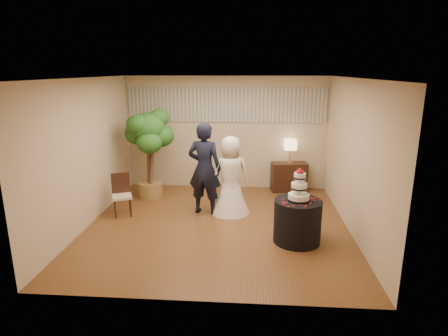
# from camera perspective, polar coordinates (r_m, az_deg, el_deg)

# --- Properties ---
(floor) EXTENTS (5.00, 5.00, 0.00)m
(floor) POSITION_cam_1_polar(r_m,az_deg,el_deg) (7.40, -1.01, -8.66)
(floor) COLOR brown
(floor) RESTS_ON ground
(ceiling) EXTENTS (5.00, 5.00, 0.00)m
(ceiling) POSITION_cam_1_polar(r_m,az_deg,el_deg) (6.79, -1.12, 13.55)
(ceiling) COLOR white
(ceiling) RESTS_ON wall_back
(wall_back) EXTENTS (5.00, 0.06, 2.80)m
(wall_back) POSITION_cam_1_polar(r_m,az_deg,el_deg) (9.41, 0.34, 5.34)
(wall_back) COLOR #C8B494
(wall_back) RESTS_ON ground
(wall_front) EXTENTS (5.00, 0.06, 2.80)m
(wall_front) POSITION_cam_1_polar(r_m,az_deg,el_deg) (4.58, -3.94, -5.00)
(wall_front) COLOR #C8B494
(wall_front) RESTS_ON ground
(wall_left) EXTENTS (0.06, 5.00, 2.80)m
(wall_left) POSITION_cam_1_polar(r_m,az_deg,el_deg) (7.61, -20.17, 2.15)
(wall_left) COLOR #C8B494
(wall_left) RESTS_ON ground
(wall_right) EXTENTS (0.06, 5.00, 2.80)m
(wall_right) POSITION_cam_1_polar(r_m,az_deg,el_deg) (7.19, 19.22, 1.53)
(wall_right) COLOR #C8B494
(wall_right) RESTS_ON ground
(mural_border) EXTENTS (4.90, 0.02, 0.85)m
(mural_border) POSITION_cam_1_polar(r_m,az_deg,el_deg) (9.30, 0.33, 9.57)
(mural_border) COLOR #AAA99B
(mural_border) RESTS_ON wall_back
(groom) EXTENTS (0.78, 0.59, 1.93)m
(groom) POSITION_cam_1_polar(r_m,az_deg,el_deg) (7.72, -2.98, -0.09)
(groom) COLOR black
(groom) RESTS_ON floor
(bride) EXTENTS (1.02, 1.02, 1.65)m
(bride) POSITION_cam_1_polar(r_m,az_deg,el_deg) (7.77, 0.98, -1.08)
(bride) COLOR white
(bride) RESTS_ON floor
(cake_table) EXTENTS (1.00, 1.00, 0.77)m
(cake_table) POSITION_cam_1_polar(r_m,az_deg,el_deg) (6.72, 11.11, -7.95)
(cake_table) COLOR black
(cake_table) RESTS_ON floor
(wedding_cake) EXTENTS (0.37, 0.37, 0.57)m
(wedding_cake) POSITION_cam_1_polar(r_m,az_deg,el_deg) (6.49, 11.41, -2.48)
(wedding_cake) COLOR white
(wedding_cake) RESTS_ON cake_table
(console) EXTENTS (0.91, 0.50, 0.72)m
(console) POSITION_cam_1_polar(r_m,az_deg,el_deg) (9.44, 9.86, -1.34)
(console) COLOR black
(console) RESTS_ON floor
(table_lamp) EXTENTS (0.29, 0.29, 0.58)m
(table_lamp) POSITION_cam_1_polar(r_m,az_deg,el_deg) (9.28, 10.03, 2.51)
(table_lamp) COLOR beige
(table_lamp) RESTS_ON console
(ficus_tree) EXTENTS (1.05, 1.05, 2.12)m
(ficus_tree) POSITION_cam_1_polar(r_m,az_deg,el_deg) (8.83, -11.41, 2.15)
(ficus_tree) COLOR #255E1E
(ficus_tree) RESTS_ON floor
(side_chair) EXTENTS (0.53, 0.54, 0.87)m
(side_chair) POSITION_cam_1_polar(r_m,az_deg,el_deg) (8.02, -15.30, -4.01)
(side_chair) COLOR black
(side_chair) RESTS_ON floor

